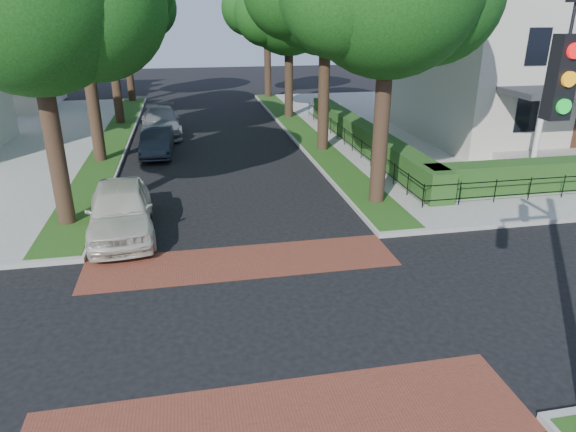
# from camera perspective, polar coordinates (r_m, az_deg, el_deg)

# --- Properties ---
(ground) EXTENTS (120.00, 120.00, 0.00)m
(ground) POSITION_cam_1_polar(r_m,az_deg,el_deg) (12.31, -3.47, -11.75)
(ground) COLOR black
(ground) RESTS_ON ground
(sidewalk_ne) EXTENTS (30.00, 30.00, 0.15)m
(sidewalk_ne) POSITION_cam_1_polar(r_m,az_deg,el_deg) (36.44, 24.22, 9.27)
(sidewalk_ne) COLOR gray
(sidewalk_ne) RESTS_ON ground
(crosswalk_far) EXTENTS (9.00, 2.20, 0.01)m
(crosswalk_far) POSITION_cam_1_polar(r_m,az_deg,el_deg) (15.07, -5.14, -5.09)
(crosswalk_far) COLOR brown
(crosswalk_far) RESTS_ON ground
(crosswalk_near) EXTENTS (9.00, 2.20, 0.01)m
(crosswalk_near) POSITION_cam_1_polar(r_m,az_deg,el_deg) (9.83, -0.72, -21.92)
(crosswalk_near) COLOR brown
(crosswalk_near) RESTS_ON ground
(grass_strip_ne) EXTENTS (1.60, 29.80, 0.02)m
(grass_strip_ne) POSITION_cam_1_polar(r_m,az_deg,el_deg) (30.76, 1.70, 9.32)
(grass_strip_ne) COLOR #214413
(grass_strip_ne) RESTS_ON sidewalk_ne
(grass_strip_nw) EXTENTS (1.60, 29.80, 0.02)m
(grass_strip_nw) POSITION_cam_1_polar(r_m,az_deg,el_deg) (30.32, -18.85, 7.98)
(grass_strip_nw) COLOR #214413
(grass_strip_nw) RESTS_ON sidewalk_nw
(tree_right_far) EXTENTS (7.25, 6.23, 9.74)m
(tree_right_far) POSITION_cam_1_polar(r_m,az_deg,el_deg) (35.09, 0.19, 21.97)
(tree_right_far) COLOR black
(tree_right_far) RESTS_ON sidewalk_ne
(tree_right_back) EXTENTS (7.50, 6.45, 10.20)m
(tree_right_back) POSITION_cam_1_polar(r_m,az_deg,el_deg) (43.96, -2.28, 22.38)
(tree_right_back) COLOR black
(tree_right_back) RESTS_ON sidewalk_ne
(tree_left_far) EXTENTS (7.00, 6.02, 9.86)m
(tree_left_far) POSITION_cam_1_polar(r_m,az_deg,el_deg) (34.66, -19.31, 21.20)
(tree_left_far) COLOR black
(tree_left_far) RESTS_ON sidewalk_nw
(tree_left_back) EXTENTS (7.75, 6.66, 10.44)m
(tree_left_back) POSITION_cam_1_polar(r_m,az_deg,el_deg) (43.63, -17.82, 21.64)
(tree_left_back) COLOR black
(tree_left_back) RESTS_ON sidewalk_nw
(hedge_main_road) EXTENTS (1.00, 18.00, 1.20)m
(hedge_main_road) POSITION_cam_1_polar(r_m,az_deg,el_deg) (27.41, 8.37, 8.81)
(hedge_main_road) COLOR #224819
(hedge_main_road) RESTS_ON sidewalk_ne
(fence_main_road) EXTENTS (0.06, 18.00, 0.90)m
(fence_main_road) POSITION_cam_1_polar(r_m,az_deg,el_deg) (27.19, 6.75, 8.47)
(fence_main_road) COLOR black
(fence_main_road) RESTS_ON sidewalk_ne
(house_victorian) EXTENTS (13.00, 13.05, 12.48)m
(house_victorian) POSITION_cam_1_polar(r_m,az_deg,el_deg) (32.16, 26.03, 18.35)
(house_victorian) COLOR beige
(house_victorian) RESTS_ON sidewalk_ne
(parked_car_front) EXTENTS (2.46, 5.17, 1.71)m
(parked_car_front) POSITION_cam_1_polar(r_m,az_deg,el_deg) (17.39, -18.13, 0.69)
(parked_car_front) COLOR beige
(parked_car_front) RESTS_ON ground
(parked_car_middle) EXTENTS (1.59, 4.23, 1.38)m
(parked_car_middle) POSITION_cam_1_polar(r_m,az_deg,el_deg) (26.96, -14.35, 8.02)
(parked_car_middle) COLOR #1E242D
(parked_car_middle) RESTS_ON ground
(parked_car_rear) EXTENTS (2.54, 5.51, 1.56)m
(parked_car_rear) POSITION_cam_1_polar(r_m,az_deg,el_deg) (31.40, -13.94, 10.11)
(parked_car_rear) COLOR gray
(parked_car_rear) RESTS_ON ground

